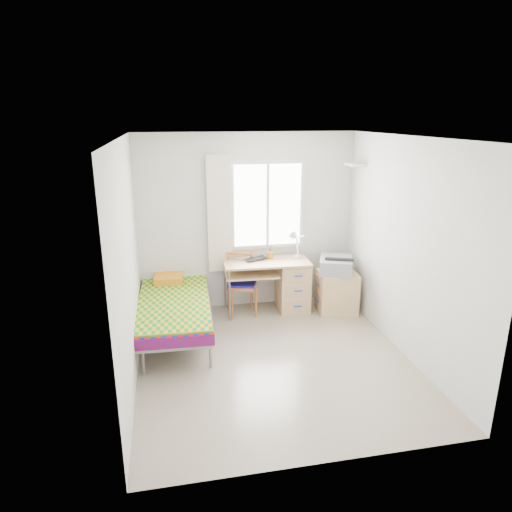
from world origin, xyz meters
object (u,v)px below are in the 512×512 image
Objects in this scene: chair at (242,279)px; cabinet at (337,292)px; printer at (336,265)px; desk at (288,283)px; bed at (174,304)px.

chair is 1.50× the size of cabinet.
chair is at bearing 175.98° from cabinet.
printer is at bearing 147.64° from cabinet.
cabinet is (0.69, -0.21, -0.12)m from desk.
cabinet is at bearing 7.69° from chair.
bed reaches higher than cabinet.
bed is 3.36× the size of cabinet.
desk is at bearing 168.94° from cabinet.
bed is 2.41m from cabinet.
cabinet is 0.42m from printer.
chair reaches higher than desk.
printer is (0.67, -0.19, 0.30)m from desk.
printer is (-0.03, 0.02, 0.42)m from cabinet.
chair is (1.01, 0.53, 0.09)m from bed.
chair reaches higher than cabinet.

